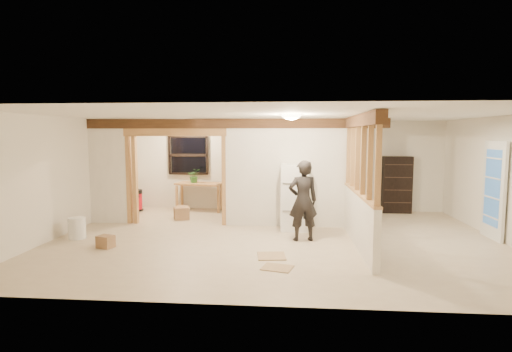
# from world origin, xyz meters

# --- Properties ---
(floor) EXTENTS (9.00, 6.50, 0.01)m
(floor) POSITION_xyz_m (0.00, 0.00, -0.01)
(floor) COLOR beige
(floor) RESTS_ON ground
(ceiling) EXTENTS (9.00, 6.50, 0.01)m
(ceiling) POSITION_xyz_m (0.00, 0.00, 2.50)
(ceiling) COLOR white
(wall_back) EXTENTS (9.00, 0.01, 2.50)m
(wall_back) POSITION_xyz_m (0.00, 3.25, 1.25)
(wall_back) COLOR silver
(wall_back) RESTS_ON floor
(wall_front) EXTENTS (9.00, 0.01, 2.50)m
(wall_front) POSITION_xyz_m (0.00, -3.25, 1.25)
(wall_front) COLOR silver
(wall_front) RESTS_ON floor
(wall_left) EXTENTS (0.01, 6.50, 2.50)m
(wall_left) POSITION_xyz_m (-4.50, 0.00, 1.25)
(wall_left) COLOR silver
(wall_left) RESTS_ON floor
(wall_right) EXTENTS (0.01, 6.50, 2.50)m
(wall_right) POSITION_xyz_m (4.50, 0.00, 1.25)
(wall_right) COLOR silver
(wall_right) RESTS_ON floor
(partition_left_stub) EXTENTS (0.90, 0.12, 2.50)m
(partition_left_stub) POSITION_xyz_m (-4.05, 1.20, 1.25)
(partition_left_stub) COLOR white
(partition_left_stub) RESTS_ON floor
(partition_center) EXTENTS (2.80, 0.12, 2.50)m
(partition_center) POSITION_xyz_m (0.20, 1.20, 1.25)
(partition_center) COLOR white
(partition_center) RESTS_ON floor
(doorway_frame) EXTENTS (2.46, 0.14, 2.20)m
(doorway_frame) POSITION_xyz_m (-2.40, 1.20, 1.10)
(doorway_frame) COLOR #B6844C
(doorway_frame) RESTS_ON floor
(header_beam_back) EXTENTS (7.00, 0.18, 0.22)m
(header_beam_back) POSITION_xyz_m (-1.00, 1.20, 2.38)
(header_beam_back) COLOR #4D2F1A
(header_beam_back) RESTS_ON ceiling
(header_beam_right) EXTENTS (0.18, 3.30, 0.22)m
(header_beam_right) POSITION_xyz_m (1.60, -0.40, 2.38)
(header_beam_right) COLOR #4D2F1A
(header_beam_right) RESTS_ON ceiling
(pony_wall) EXTENTS (0.12, 3.20, 1.00)m
(pony_wall) POSITION_xyz_m (1.60, -0.40, 0.50)
(pony_wall) COLOR white
(pony_wall) RESTS_ON floor
(stud_partition) EXTENTS (0.14, 3.20, 1.32)m
(stud_partition) POSITION_xyz_m (1.60, -0.40, 1.66)
(stud_partition) COLOR #B6844C
(stud_partition) RESTS_ON pony_wall
(window_back) EXTENTS (1.12, 0.10, 1.10)m
(window_back) POSITION_xyz_m (-2.60, 3.17, 1.55)
(window_back) COLOR black
(window_back) RESTS_ON wall_back
(french_door) EXTENTS (0.12, 0.86, 2.00)m
(french_door) POSITION_xyz_m (4.42, 0.40, 1.00)
(french_door) COLOR white
(french_door) RESTS_ON floor
(ceiling_dome_main) EXTENTS (0.36, 0.36, 0.16)m
(ceiling_dome_main) POSITION_xyz_m (0.30, -0.50, 2.48)
(ceiling_dome_main) COLOR #FFEABF
(ceiling_dome_main) RESTS_ON ceiling
(ceiling_dome_util) EXTENTS (0.32, 0.32, 0.14)m
(ceiling_dome_util) POSITION_xyz_m (-2.50, 2.30, 2.48)
(ceiling_dome_util) COLOR #FFEABF
(ceiling_dome_util) RESTS_ON ceiling
(hanging_bulb) EXTENTS (0.07, 0.07, 0.07)m
(hanging_bulb) POSITION_xyz_m (-2.00, 1.60, 2.18)
(hanging_bulb) COLOR #FFD88C
(hanging_bulb) RESTS_ON ceiling
(refrigerator) EXTENTS (0.61, 0.59, 1.47)m
(refrigerator) POSITION_xyz_m (0.39, 0.85, 0.73)
(refrigerator) COLOR white
(refrigerator) RESTS_ON floor
(woman) EXTENTS (0.67, 0.52, 1.62)m
(woman) POSITION_xyz_m (0.55, -0.08, 0.81)
(woman) COLOR black
(woman) RESTS_ON floor
(work_table) EXTENTS (1.36, 0.88, 0.79)m
(work_table) POSITION_xyz_m (-2.22, 2.88, 0.40)
(work_table) COLOR #B6844C
(work_table) RESTS_ON floor
(potted_plant) EXTENTS (0.43, 0.40, 0.39)m
(potted_plant) POSITION_xyz_m (-2.36, 2.88, 0.99)
(potted_plant) COLOR #2E5221
(potted_plant) RESTS_ON work_table
(shop_vac) EXTENTS (0.59, 0.59, 0.60)m
(shop_vac) POSITION_xyz_m (-4.03, 2.71, 0.30)
(shop_vac) COLOR #B70D19
(shop_vac) RESTS_ON floor
(bookshelf) EXTENTS (0.77, 0.26, 1.54)m
(bookshelf) POSITION_xyz_m (3.20, 3.05, 0.77)
(bookshelf) COLOR black
(bookshelf) RESTS_ON floor
(bucket) EXTENTS (0.42, 0.42, 0.43)m
(bucket) POSITION_xyz_m (-4.05, -0.32, 0.22)
(bucket) COLOR silver
(bucket) RESTS_ON floor
(box_util_a) EXTENTS (0.45, 0.42, 0.31)m
(box_util_a) POSITION_xyz_m (-2.43, 1.72, 0.15)
(box_util_a) COLOR #926B46
(box_util_a) RESTS_ON floor
(box_util_b) EXTENTS (0.34, 0.34, 0.28)m
(box_util_b) POSITION_xyz_m (-2.50, 2.01, 0.14)
(box_util_b) COLOR #926B46
(box_util_b) RESTS_ON floor
(box_front) EXTENTS (0.34, 0.31, 0.23)m
(box_front) POSITION_xyz_m (-3.17, -0.91, 0.11)
(box_front) COLOR #926B46
(box_front) RESTS_ON floor
(floor_panel_near) EXTENTS (0.53, 0.53, 0.02)m
(floor_panel_near) POSITION_xyz_m (-0.03, -1.20, 0.01)
(floor_panel_near) COLOR tan
(floor_panel_near) RESTS_ON floor
(floor_panel_far) EXTENTS (0.55, 0.48, 0.01)m
(floor_panel_far) POSITION_xyz_m (0.09, -1.81, 0.01)
(floor_panel_far) COLOR tan
(floor_panel_far) RESTS_ON floor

